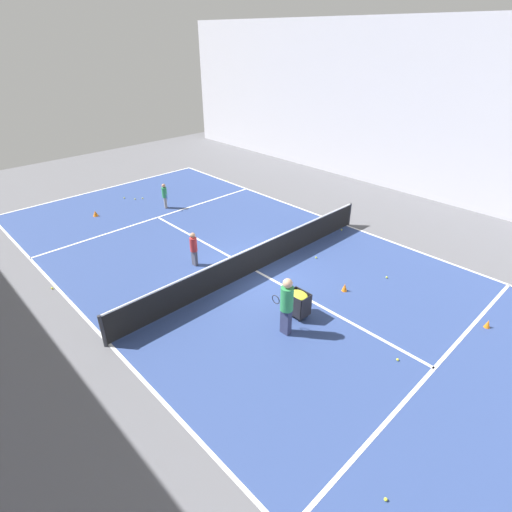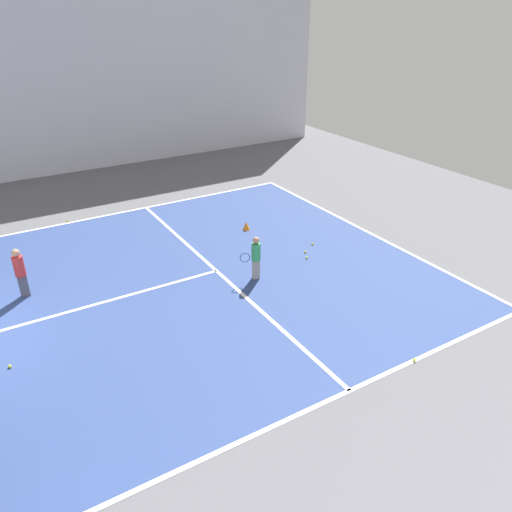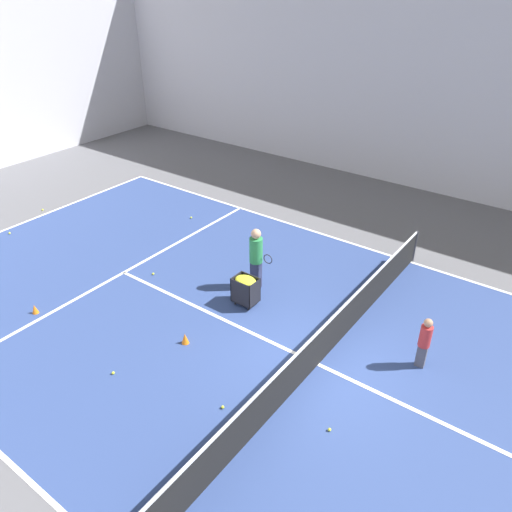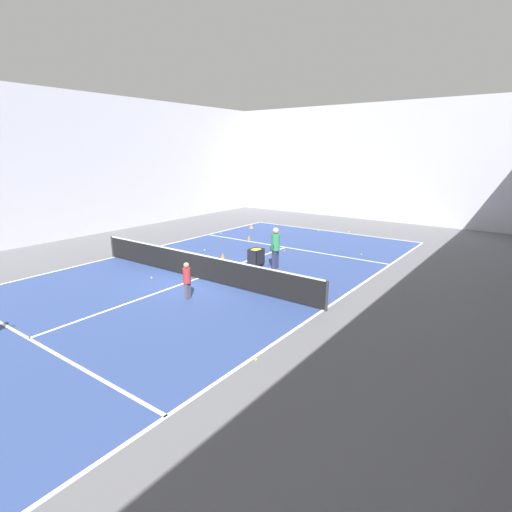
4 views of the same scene
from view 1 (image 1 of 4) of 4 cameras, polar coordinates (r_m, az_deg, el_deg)
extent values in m
plane|color=#5B5B60|center=(14.65, 0.00, -2.15)|extent=(40.19, 40.19, 0.00)
cube|color=navy|center=(14.64, 0.00, -2.14)|extent=(11.41, 24.48, 0.00)
cube|color=white|center=(24.19, -20.73, 9.00)|extent=(11.41, 0.10, 0.00)
cube|color=white|center=(18.59, 12.85, 4.27)|extent=(0.10, 24.48, 0.00)
cube|color=white|center=(12.18, -20.22, -11.72)|extent=(0.10, 24.48, 0.00)
cube|color=white|center=(19.53, -13.84, 5.40)|extent=(11.41, 0.10, 0.00)
cube|color=white|center=(11.75, 24.12, -14.42)|extent=(11.41, 0.10, 0.00)
cube|color=white|center=(14.64, 0.00, -2.13)|extent=(0.10, 13.46, 0.00)
cube|color=silver|center=(22.45, 23.24, 18.31)|extent=(0.15, 36.49, 8.42)
cylinder|color=#2D2D33|center=(18.46, 13.21, 5.82)|extent=(0.10, 0.10, 1.05)
cylinder|color=#2D2D33|center=(11.84, -21.09, -9.99)|extent=(0.10, 0.10, 1.05)
cube|color=black|center=(14.39, 0.00, -0.42)|extent=(11.51, 0.03, 0.98)
cube|color=white|center=(14.14, 0.00, 1.40)|extent=(11.51, 0.04, 0.05)
cube|color=gray|center=(20.45, -12.80, 7.46)|extent=(0.19, 0.23, 0.56)
cylinder|color=#2D8C4C|center=(20.27, -12.96, 8.85)|extent=(0.33, 0.33, 0.50)
sphere|color=#A87A5B|center=(20.15, -13.07, 9.76)|extent=(0.19, 0.19, 0.19)
torus|color=#2D478C|center=(20.03, -12.64, 8.26)|extent=(0.13, 0.27, 0.28)
cube|color=#2D3351|center=(11.61, 4.29, -9.27)|extent=(0.19, 0.30, 0.83)
cylinder|color=#2D8C4C|center=(11.14, 4.44, -6.11)|extent=(0.38, 0.38, 0.74)
sphere|color=tan|center=(10.86, 4.54, -3.92)|extent=(0.28, 0.28, 0.28)
torus|color=black|center=(11.41, 2.85, -6.23)|extent=(0.03, 0.28, 0.28)
cube|color=#4C4C56|center=(15.05, -8.77, -0.27)|extent=(0.14, 0.22, 0.60)
cylinder|color=#B22D2D|center=(14.78, -8.93, 1.65)|extent=(0.28, 0.28, 0.54)
sphere|color=#A87A5B|center=(14.61, -9.04, 2.93)|extent=(0.20, 0.20, 0.20)
cube|color=black|center=(12.46, 5.97, -8.01)|extent=(0.50, 0.65, 0.02)
cube|color=black|center=(12.41, 4.95, -6.09)|extent=(0.50, 0.02, 0.70)
cube|color=black|center=(12.09, 7.18, -7.31)|extent=(0.50, 0.02, 0.70)
cube|color=black|center=(12.40, 6.78, -6.24)|extent=(0.02, 0.65, 0.70)
cube|color=black|center=(12.10, 5.31, -7.16)|extent=(0.02, 0.65, 0.70)
ellipsoid|color=yellow|center=(12.08, 6.12, -5.57)|extent=(0.46, 0.61, 0.16)
cylinder|color=black|center=(12.72, 5.69, -7.46)|extent=(0.05, 0.05, 0.12)
cylinder|color=black|center=(12.50, 4.63, -8.13)|extent=(0.05, 0.05, 0.12)
cylinder|color=black|center=(12.49, 7.27, -8.33)|extent=(0.05, 0.05, 0.12)
cylinder|color=black|center=(12.28, 6.22, -9.04)|extent=(0.05, 0.05, 0.12)
cone|color=orange|center=(20.52, -21.96, 5.67)|extent=(0.24, 0.24, 0.27)
cone|color=orange|center=(13.81, 12.55, -4.39)|extent=(0.19, 0.19, 0.28)
cone|color=orange|center=(13.77, 30.19, -8.37)|extent=(0.17, 0.17, 0.26)
sphere|color=yellow|center=(11.60, 19.57, -13.77)|extent=(0.07, 0.07, 0.07)
sphere|color=yellow|center=(15.30, -27.12, -4.12)|extent=(0.07, 0.07, 0.07)
sphere|color=yellow|center=(22.02, -16.91, 7.81)|extent=(0.07, 0.07, 0.07)
sphere|color=yellow|center=(23.90, -4.25, 10.67)|extent=(0.07, 0.07, 0.07)
sphere|color=yellow|center=(22.33, -18.32, 7.89)|extent=(0.07, 0.07, 0.07)
sphere|color=yellow|center=(22.00, -15.90, 7.94)|extent=(0.07, 0.07, 0.07)
sphere|color=yellow|center=(16.27, 1.09, 1.42)|extent=(0.07, 0.07, 0.07)
sphere|color=yellow|center=(14.95, 18.17, -2.91)|extent=(0.07, 0.07, 0.07)
sphere|color=yellow|center=(9.05, 18.04, -30.16)|extent=(0.07, 0.07, 0.07)
sphere|color=yellow|center=(15.61, 8.59, -0.22)|extent=(0.07, 0.07, 0.07)
sphere|color=yellow|center=(18.04, 12.14, 3.68)|extent=(0.07, 0.07, 0.07)
camera|label=2|loc=(22.34, 20.82, 25.38)|focal=35.00mm
camera|label=3|loc=(21.02, 9.23, 30.01)|focal=35.00mm
camera|label=4|loc=(20.51, -51.72, 11.43)|focal=28.00mm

